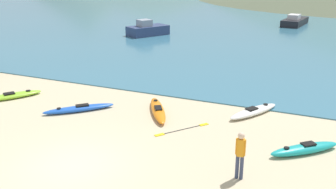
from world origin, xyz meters
TOP-DOWN VIEW (x-y plane):
  - ground_plane at (0.00, 0.00)m, footprint 400.00×400.00m
  - bay_water at (0.00, 43.66)m, footprint 160.00×70.00m
  - kayak_on_sand_0 at (-7.76, 4.94)m, footprint 2.37×3.05m
  - kayak_on_sand_1 at (7.79, 4.52)m, footprint 2.69×2.54m
  - kayak_on_sand_2 at (5.06, 7.90)m, footprint 2.18×3.22m
  - kayak_on_sand_3 at (-3.15, 4.75)m, footprint 2.96×2.92m
  - kayak_on_sand_4 at (0.64, 6.11)m, footprint 2.41×3.36m
  - person_near_foreground at (5.89, 1.58)m, footprint 0.36×0.24m
  - moored_boat_0 at (-9.65, 25.54)m, footprint 3.83×4.59m
  - moored_boat_1 at (3.37, 38.74)m, footprint 2.68×5.67m
  - loose_paddle at (2.52, 4.69)m, footprint 1.81×2.33m

SIDE VIEW (x-z plane):
  - ground_plane at x=0.00m, z-range 0.00..0.00m
  - loose_paddle at x=2.52m, z-range 0.00..0.03m
  - bay_water at x=0.00m, z-range 0.00..0.06m
  - kayak_on_sand_3 at x=-3.15m, z-range -0.02..0.31m
  - kayak_on_sand_0 at x=-7.76m, z-range -0.02..0.31m
  - kayak_on_sand_2 at x=5.06m, z-range -0.02..0.35m
  - kayak_on_sand_4 at x=0.64m, z-range -0.02..0.36m
  - kayak_on_sand_1 at x=7.79m, z-range -0.02..0.38m
  - moored_boat_1 at x=3.37m, z-range -0.14..1.17m
  - moored_boat_0 at x=-9.65m, z-range -0.18..1.43m
  - person_near_foreground at x=5.89m, z-range 0.13..1.88m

